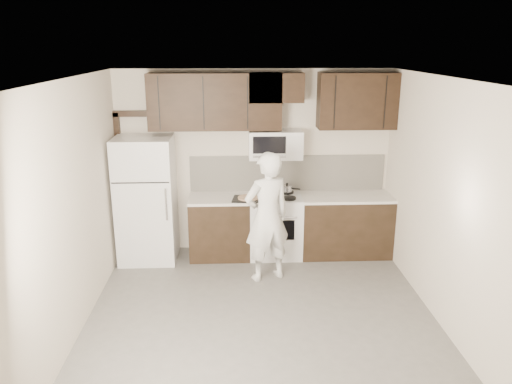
{
  "coord_description": "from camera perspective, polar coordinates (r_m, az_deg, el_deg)",
  "views": [
    {
      "loc": [
        -0.29,
        -4.95,
        3.04
      ],
      "look_at": [
        -0.03,
        0.9,
        1.29
      ],
      "focal_mm": 35.0,
      "sensor_mm": 36.0,
      "label": 1
    }
  ],
  "objects": [
    {
      "name": "saucepan",
      "position": [
        7.37,
        3.56,
        0.35
      ],
      "size": [
        0.27,
        0.17,
        0.16
      ],
      "color": "silver",
      "rests_on": "stove"
    },
    {
      "name": "upper_cabinets",
      "position": [
        7.08,
        1.52,
        10.5
      ],
      "size": [
        3.48,
        0.35,
        0.78
      ],
      "color": "black",
      "rests_on": "back_wall"
    },
    {
      "name": "back_wall",
      "position": [
        7.4,
        -0.23,
        3.45
      ],
      "size": [
        4.0,
        0.0,
        4.0
      ],
      "primitive_type": "plane",
      "rotation": [
        1.57,
        0.0,
        0.0
      ],
      "color": "beige",
      "rests_on": "ground"
    },
    {
      "name": "counter_run",
      "position": [
        7.41,
        4.55,
        -3.81
      ],
      "size": [
        2.95,
        0.64,
        0.91
      ],
      "color": "black",
      "rests_on": "floor"
    },
    {
      "name": "person",
      "position": [
        6.5,
        1.27,
        -2.88
      ],
      "size": [
        0.75,
        0.63,
        1.74
      ],
      "primitive_type": "imported",
      "rotation": [
        0.0,
        0.0,
        3.54
      ],
      "color": "white",
      "rests_on": "floor"
    },
    {
      "name": "door_trim",
      "position": [
        7.56,
        -14.94,
        2.36
      ],
      "size": [
        0.5,
        0.08,
        2.12
      ],
      "color": "black",
      "rests_on": "floor"
    },
    {
      "name": "baking_tray",
      "position": [
        7.06,
        -0.92,
        -0.82
      ],
      "size": [
        0.47,
        0.37,
        0.02
      ],
      "primitive_type": "cube",
      "rotation": [
        0.0,
        0.0,
        -0.13
      ],
      "color": "black",
      "rests_on": "counter_run"
    },
    {
      "name": "microwave",
      "position": [
        7.16,
        2.23,
        5.45
      ],
      "size": [
        0.76,
        0.42,
        0.4
      ],
      "color": "silver",
      "rests_on": "upper_cabinets"
    },
    {
      "name": "backsplash",
      "position": [
        7.46,
        3.61,
        2.19
      ],
      "size": [
        2.9,
        0.02,
        0.54
      ],
      "primitive_type": "cube",
      "color": "beige",
      "rests_on": "counter_run"
    },
    {
      "name": "stove",
      "position": [
        7.38,
        2.2,
        -3.83
      ],
      "size": [
        0.76,
        0.66,
        0.94
      ],
      "color": "silver",
      "rests_on": "floor"
    },
    {
      "name": "floor",
      "position": [
        5.81,
        0.7,
        -14.87
      ],
      "size": [
        4.5,
        4.5,
        0.0
      ],
      "primitive_type": "plane",
      "color": "#595754",
      "rests_on": "ground"
    },
    {
      "name": "ceiling",
      "position": [
        4.97,
        0.81,
        12.73
      ],
      "size": [
        4.5,
        4.5,
        0.0
      ],
      "primitive_type": "plane",
      "rotation": [
        3.14,
        0.0,
        0.0
      ],
      "color": "white",
      "rests_on": "back_wall"
    },
    {
      "name": "pizza",
      "position": [
        7.05,
        -0.92,
        -0.65
      ],
      "size": [
        0.32,
        0.32,
        0.02
      ],
      "primitive_type": "cylinder",
      "rotation": [
        0.0,
        0.0,
        -0.13
      ],
      "color": "#CBAB88",
      "rests_on": "baking_tray"
    },
    {
      "name": "refrigerator",
      "position": [
        7.27,
        -12.41,
        -0.86
      ],
      "size": [
        0.8,
        0.76,
        1.8
      ],
      "color": "silver",
      "rests_on": "floor"
    }
  ]
}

